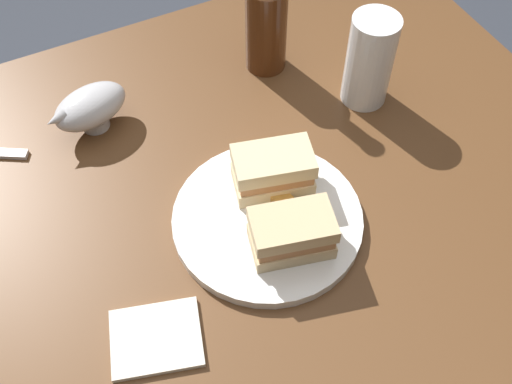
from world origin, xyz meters
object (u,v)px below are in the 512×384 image
Objects in this scene: cider_bottle at (266,18)px; gravy_boat at (89,107)px; pint_glass at (369,65)px; plate at (267,220)px; sandwich_half_left at (292,233)px; napkin at (156,338)px; sandwich_half_right at (273,170)px.

gravy_boat is at bearing 1.47° from cider_bottle.
plate is at bearing 30.89° from pint_glass.
pint_glass reaches higher than sandwich_half_left.
napkin is at bearing 24.77° from plate.
gravy_boat is at bearing -17.76° from pint_glass.
cider_bottle is at bearing -132.03° from napkin.
napkin is (0.04, 0.37, -0.04)m from gravy_boat.
cider_bottle is (-0.30, -0.01, 0.05)m from gravy_boat.
plate is 0.07m from sandwich_half_right.
pint_glass is at bearing 127.47° from cider_bottle.
pint_glass is (-0.25, -0.21, 0.02)m from sandwich_half_left.
cider_bottle reaches higher than sandwich_half_left.
pint_glass is 0.52m from napkin.
sandwich_half_left is 0.32m from pint_glass.
cider_bottle is at bearing -52.53° from pint_glass.
sandwich_half_left is 1.08× the size of napkin.
sandwich_half_left is 0.10m from sandwich_half_right.
plate reaches higher than napkin.
sandwich_half_right is 0.27m from cider_bottle.
napkin is at bearing 83.84° from gravy_boat.
plate is 1.90× the size of gravy_boat.
sandwich_half_right is at bearing -124.92° from plate.
pint_glass is at bearing -151.73° from napkin.
cider_bottle reaches higher than napkin.
napkin is (0.20, 0.09, -0.00)m from plate.
sandwich_half_left is at bearing 76.18° from sandwich_half_right.
sandwich_half_left reaches higher than napkin.
plate is 0.34m from cider_bottle.
cider_bottle is 2.24× the size of napkin.
sandwich_half_left is 0.86× the size of gravy_boat.
sandwich_half_left is 0.38m from gravy_boat.
pint_glass reaches higher than napkin.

